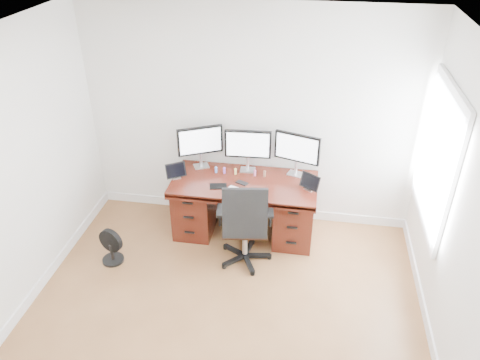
% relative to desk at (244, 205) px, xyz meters
% --- Properties ---
extents(ground, '(4.50, 4.50, 0.00)m').
position_rel_desk_xyz_m(ground, '(0.00, -1.83, -0.40)').
color(ground, brown).
rests_on(ground, ground).
extents(back_wall, '(4.00, 0.10, 2.70)m').
position_rel_desk_xyz_m(back_wall, '(0.00, 0.42, 0.95)').
color(back_wall, white).
rests_on(back_wall, ground).
extents(right_wall, '(0.10, 4.50, 2.70)m').
position_rel_desk_xyz_m(right_wall, '(2.00, -1.72, 0.95)').
color(right_wall, white).
rests_on(right_wall, ground).
extents(desk, '(1.70, 0.80, 0.75)m').
position_rel_desk_xyz_m(desk, '(0.00, 0.00, 0.00)').
color(desk, '#45160D').
rests_on(desk, ground).
extents(office_chair, '(0.65, 0.65, 1.08)m').
position_rel_desk_xyz_m(office_chair, '(0.09, -0.57, -0.05)').
color(office_chair, black).
rests_on(office_chair, ground).
extents(floor_fan, '(0.29, 0.25, 0.42)m').
position_rel_desk_xyz_m(floor_fan, '(-1.41, -0.80, -0.20)').
color(floor_fan, black).
rests_on(floor_fan, ground).
extents(monitor_left, '(0.51, 0.28, 0.53)m').
position_rel_desk_xyz_m(monitor_left, '(-0.58, 0.24, 0.68)').
color(monitor_left, silver).
rests_on(monitor_left, desk).
extents(monitor_center, '(0.55, 0.15, 0.53)m').
position_rel_desk_xyz_m(monitor_center, '(0.00, 0.24, 0.68)').
color(monitor_center, silver).
rests_on(monitor_center, desk).
extents(monitor_right, '(0.54, 0.20, 0.53)m').
position_rel_desk_xyz_m(monitor_right, '(0.58, 0.24, 0.68)').
color(monitor_right, silver).
rests_on(monitor_right, desk).
extents(tablet_left, '(0.24, 0.19, 0.19)m').
position_rel_desk_xyz_m(tablet_left, '(-0.81, -0.08, 0.43)').
color(tablet_left, silver).
rests_on(tablet_left, desk).
extents(tablet_right, '(0.24, 0.19, 0.19)m').
position_rel_desk_xyz_m(tablet_right, '(0.76, -0.08, 0.43)').
color(tablet_right, silver).
rests_on(tablet_right, desk).
extents(keyboard, '(0.28, 0.19, 0.01)m').
position_rel_desk_xyz_m(keyboard, '(-0.03, -0.25, 0.36)').
color(keyboard, white).
rests_on(keyboard, desk).
extents(trackpad, '(0.17, 0.17, 0.01)m').
position_rel_desk_xyz_m(trackpad, '(0.19, -0.23, 0.35)').
color(trackpad, silver).
rests_on(trackpad, desk).
extents(drawing_tablet, '(0.22, 0.16, 0.01)m').
position_rel_desk_xyz_m(drawing_tablet, '(-0.28, -0.19, 0.35)').
color(drawing_tablet, black).
rests_on(drawing_tablet, desk).
extents(phone, '(0.16, 0.12, 0.01)m').
position_rel_desk_xyz_m(phone, '(-0.02, -0.07, 0.35)').
color(phone, black).
rests_on(phone, desk).
extents(figurine_blue, '(0.03, 0.03, 0.08)m').
position_rel_desk_xyz_m(figurine_blue, '(-0.37, 0.12, 0.39)').
color(figurine_blue, '#5B90F0').
rests_on(figurine_blue, desk).
extents(figurine_purple, '(0.03, 0.03, 0.08)m').
position_rel_desk_xyz_m(figurine_purple, '(-0.27, 0.12, 0.39)').
color(figurine_purple, '#9B51CE').
rests_on(figurine_purple, desk).
extents(figurine_yellow, '(0.03, 0.03, 0.08)m').
position_rel_desk_xyz_m(figurine_yellow, '(-0.13, 0.12, 0.39)').
color(figurine_yellow, '#CCBE5D').
rests_on(figurine_yellow, desk).
extents(figurine_pink, '(0.03, 0.03, 0.08)m').
position_rel_desk_xyz_m(figurine_pink, '(0.10, 0.12, 0.39)').
color(figurine_pink, pink).
rests_on(figurine_pink, desk).
extents(figurine_brown, '(0.03, 0.03, 0.08)m').
position_rel_desk_xyz_m(figurine_brown, '(0.22, 0.12, 0.39)').
color(figurine_brown, brown).
rests_on(figurine_brown, desk).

